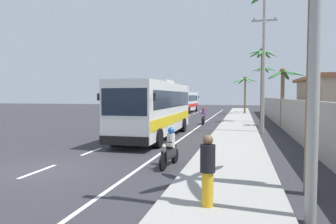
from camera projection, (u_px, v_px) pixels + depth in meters
name	position (u px, v px, depth m)	size (l,w,h in m)	color
ground_plane	(43.00, 170.00, 10.99)	(160.00, 160.00, 0.00)	#303035
sidewalk_kerb	(235.00, 137.00, 18.99)	(3.20, 90.00, 0.14)	#999993
lane_markings	(180.00, 129.00, 24.45)	(3.61, 71.00, 0.01)	white
boundary_wall	(289.00, 116.00, 21.85)	(0.24, 60.00, 2.52)	#9E998E
coach_bus_foreground	(156.00, 107.00, 19.59)	(3.07, 11.34, 3.88)	silver
coach_bus_far_lane	(185.00, 101.00, 48.54)	(3.05, 10.93, 3.64)	white
motorcycle_beside_bus	(170.00, 150.00, 11.50)	(0.56, 1.96, 1.53)	black
motorcycle_trailing	(203.00, 117.00, 28.46)	(0.56, 1.96, 1.65)	black
pedestrian_near_kerb	(208.00, 169.00, 6.94)	(0.36, 0.36, 1.71)	gold
utility_pole_mid	(264.00, 63.00, 21.37)	(1.81, 0.24, 10.10)	#9E9E99
palm_nearest	(264.00, 80.00, 46.08)	(3.64, 3.42, 7.52)	brown
palm_second	(283.00, 85.00, 25.21)	(2.99, 3.17, 5.16)	brown
palm_third	(245.00, 86.00, 43.60)	(3.62, 3.39, 5.65)	brown
palm_fourth	(314.00, 24.00, 7.95)	(3.85, 4.08, 6.97)	brown
palm_farthest	(262.00, 67.00, 29.42)	(2.75, 2.79, 7.58)	brown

